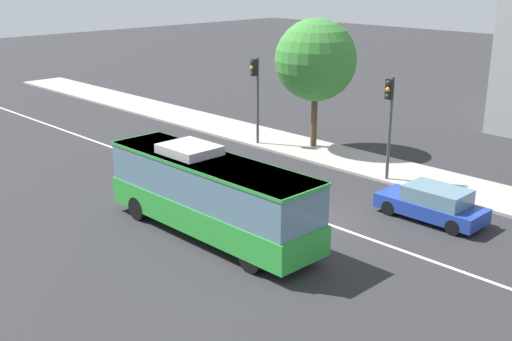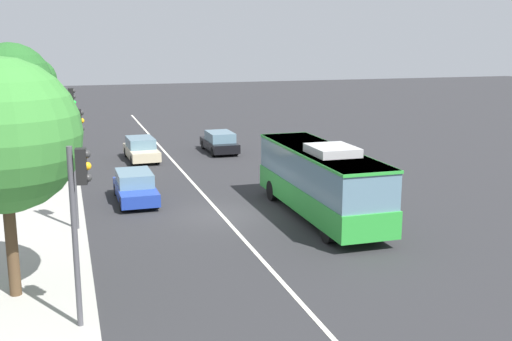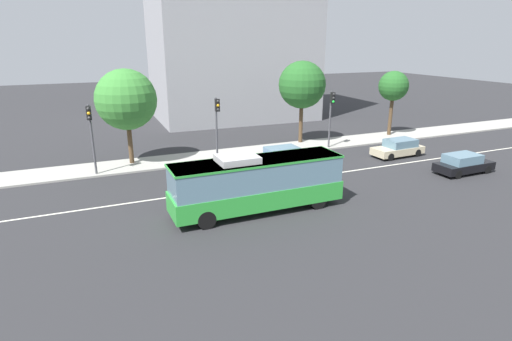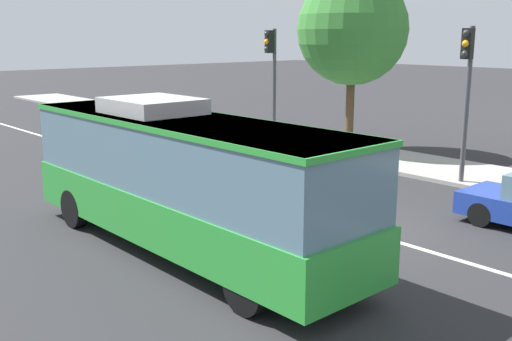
# 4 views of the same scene
# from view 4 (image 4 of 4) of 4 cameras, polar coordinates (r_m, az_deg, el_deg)

# --- Properties ---
(ground_plane) EXTENTS (160.00, 160.00, 0.00)m
(ground_plane) POSITION_cam_4_polar(r_m,az_deg,el_deg) (15.67, 9.66, -5.65)
(ground_plane) COLOR #28282B
(sidewalk_kerb) EXTENTS (80.00, 3.66, 0.14)m
(sidewalk_kerb) POSITION_cam_4_polar(r_m,az_deg,el_deg) (22.14, 22.42, -0.84)
(sidewalk_kerb) COLOR #9E9B93
(sidewalk_kerb) RESTS_ON ground_plane
(lane_centre_line) EXTENTS (76.00, 0.16, 0.01)m
(lane_centre_line) POSITION_cam_4_polar(r_m,az_deg,el_deg) (15.67, 9.66, -5.62)
(lane_centre_line) COLOR silver
(lane_centre_line) RESTS_ON ground_plane
(transit_bus) EXTENTS (10.01, 2.54, 3.46)m
(transit_bus) POSITION_cam_4_polar(r_m,az_deg,el_deg) (13.66, -6.97, -0.40)
(transit_bus) COLOR green
(transit_bus) RESTS_ON ground_plane
(traffic_light_near_corner) EXTENTS (0.35, 0.62, 5.20)m
(traffic_light_near_corner) POSITION_cam_4_polar(r_m,az_deg,el_deg) (26.38, 1.51, 9.81)
(traffic_light_near_corner) COLOR #47474C
(traffic_light_near_corner) RESTS_ON ground_plane
(traffic_light_far_corner) EXTENTS (0.34, 0.62, 5.20)m
(traffic_light_far_corner) POSITION_cam_4_polar(r_m,az_deg,el_deg) (20.53, 19.45, 8.29)
(traffic_light_far_corner) COLOR #47474C
(traffic_light_far_corner) RESTS_ON ground_plane
(street_tree_kerbside_centre) EXTENTS (4.63, 4.63, 7.47)m
(street_tree_kerbside_centre) POSITION_cam_4_polar(r_m,az_deg,el_deg) (25.92, 9.18, 13.10)
(street_tree_kerbside_centre) COLOR #4C3823
(street_tree_kerbside_centre) RESTS_ON ground_plane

